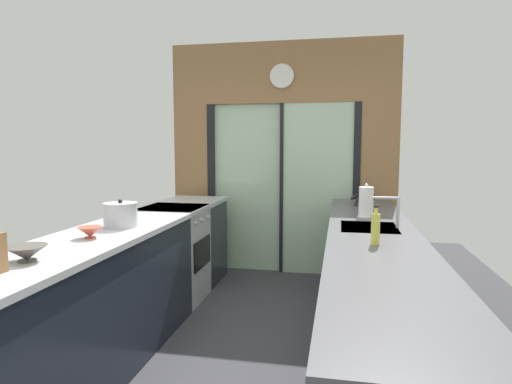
{
  "coord_description": "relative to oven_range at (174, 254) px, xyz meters",
  "views": [
    {
      "loc": [
        0.68,
        -2.66,
        1.51
      ],
      "look_at": [
        -0.01,
        0.84,
        1.13
      ],
      "focal_mm": 30.35,
      "sensor_mm": 36.0,
      "label": 1
    }
  ],
  "objects": [
    {
      "name": "ground_plane",
      "position": [
        0.91,
        -0.65,
        -0.47
      ],
      "size": [
        5.04,
        7.6,
        0.02
      ],
      "primitive_type": "cube",
      "color": "#38383D"
    },
    {
      "name": "back_wall_unit",
      "position": [
        0.91,
        1.15,
        1.07
      ],
      "size": [
        2.64,
        0.12,
        2.7
      ],
      "color": "olive",
      "rests_on": "ground_plane"
    },
    {
      "name": "left_counter_run",
      "position": [
        -0.0,
        -1.12,
        0.01
      ],
      "size": [
        0.62,
        3.8,
        0.92
      ],
      "color": "#1E232D",
      "rests_on": "ground_plane"
    },
    {
      "name": "right_counter_run",
      "position": [
        1.82,
        -0.95,
        0.01
      ],
      "size": [
        0.62,
        3.8,
        0.92
      ],
      "color": "#1E232D",
      "rests_on": "ground_plane"
    },
    {
      "name": "sink_faucet",
      "position": [
        1.96,
        -0.7,
        0.62
      ],
      "size": [
        0.19,
        0.02,
        0.23
      ],
      "color": "#B7BABC",
      "rests_on": "right_counter_run"
    },
    {
      "name": "oven_range",
      "position": [
        0.0,
        0.0,
        0.0
      ],
      "size": [
        0.6,
        0.6,
        0.92
      ],
      "color": "#B7BABC",
      "rests_on": "ground_plane"
    },
    {
      "name": "mixing_bowl_near",
      "position": [
        0.02,
        -2.01,
        0.51
      ],
      "size": [
        0.2,
        0.2,
        0.08
      ],
      "color": "#514C47",
      "rests_on": "left_counter_run"
    },
    {
      "name": "mixing_bowl_far",
      "position": [
        0.02,
        -1.44,
        0.5
      ],
      "size": [
        0.16,
        0.16,
        0.07
      ],
      "color": "#BC4C38",
      "rests_on": "left_counter_run"
    },
    {
      "name": "stock_pot",
      "position": [
        0.02,
        -1.04,
        0.55
      ],
      "size": [
        0.25,
        0.25,
        0.2
      ],
      "color": "#B7BABC",
      "rests_on": "left_counter_run"
    },
    {
      "name": "kettle",
      "position": [
        1.8,
        0.44,
        0.54
      ],
      "size": [
        0.24,
        0.17,
        0.18
      ],
      "color": "black",
      "rests_on": "right_counter_run"
    },
    {
      "name": "soap_bottle",
      "position": [
        1.8,
        -1.28,
        0.56
      ],
      "size": [
        0.05,
        0.05,
        0.24
      ],
      "color": "#D1CC4C",
      "rests_on": "right_counter_run"
    },
    {
      "name": "paper_towel_roll",
      "position": [
        1.8,
        -0.28,
        0.59
      ],
      "size": [
        0.14,
        0.14,
        0.28
      ],
      "color": "#B7BABC",
      "rests_on": "right_counter_run"
    }
  ]
}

